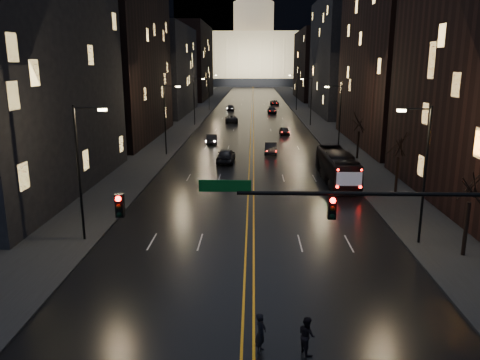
# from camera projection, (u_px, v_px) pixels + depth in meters

# --- Properties ---
(ground) EXTENTS (900.00, 900.00, 0.00)m
(ground) POSITION_uv_depth(u_px,v_px,m) (248.00, 325.00, 21.11)
(ground) COLOR black
(ground) RESTS_ON ground
(road) EXTENTS (20.00, 320.00, 0.02)m
(road) POSITION_uv_depth(u_px,v_px,m) (253.00, 101.00, 147.21)
(road) COLOR black
(road) RESTS_ON ground
(sidewalk_left) EXTENTS (8.00, 320.00, 0.16)m
(sidewalk_left) POSITION_uv_depth(u_px,v_px,m) (209.00, 101.00, 147.57)
(sidewalk_left) COLOR black
(sidewalk_left) RESTS_ON ground
(sidewalk_right) EXTENTS (8.00, 320.00, 0.16)m
(sidewalk_right) POSITION_uv_depth(u_px,v_px,m) (297.00, 101.00, 146.81)
(sidewalk_right) COLOR black
(sidewalk_right) RESTS_ON ground
(center_line) EXTENTS (0.62, 320.00, 0.01)m
(center_line) POSITION_uv_depth(u_px,v_px,m) (253.00, 101.00, 147.20)
(center_line) COLOR orange
(center_line) RESTS_ON road
(building_left_near) EXTENTS (12.00, 28.00, 22.00)m
(building_left_near) POSITION_uv_depth(u_px,v_px,m) (9.00, 69.00, 40.37)
(building_left_near) COLOR black
(building_left_near) RESTS_ON ground
(building_left_mid) EXTENTS (12.00, 30.00, 28.00)m
(building_left_mid) POSITION_uv_depth(u_px,v_px,m) (114.00, 47.00, 70.68)
(building_left_mid) COLOR black
(building_left_mid) RESTS_ON ground
(building_left_far) EXTENTS (12.00, 34.00, 20.00)m
(building_left_far) POSITION_uv_depth(u_px,v_px,m) (162.00, 70.00, 108.51)
(building_left_far) COLOR black
(building_left_far) RESTS_ON ground
(building_left_dist) EXTENTS (12.00, 40.00, 24.00)m
(building_left_dist) POSITION_uv_depth(u_px,v_px,m) (190.00, 62.00, 154.58)
(building_left_dist) COLOR black
(building_left_dist) RESTS_ON ground
(building_right_tall) EXTENTS (12.00, 30.00, 38.00)m
(building_right_tall) POSITION_uv_depth(u_px,v_px,m) (405.00, 8.00, 64.44)
(building_right_tall) COLOR black
(building_right_tall) RESTS_ON ground
(building_right_mid) EXTENTS (12.00, 34.00, 26.00)m
(building_right_mid) POSITION_uv_depth(u_px,v_px,m) (345.00, 57.00, 106.63)
(building_right_mid) COLOR black
(building_right_mid) RESTS_ON ground
(building_right_dist) EXTENTS (12.00, 40.00, 22.00)m
(building_right_dist) POSITION_uv_depth(u_px,v_px,m) (317.00, 65.00, 153.68)
(building_right_dist) COLOR black
(building_right_dist) RESTS_ON ground
(capitol) EXTENTS (90.00, 50.00, 58.50)m
(capitol) POSITION_uv_depth(u_px,v_px,m) (253.00, 53.00, 259.46)
(capitol) COLOR black
(capitol) RESTS_ON ground
(traffic_signal) EXTENTS (17.29, 0.45, 7.00)m
(traffic_signal) POSITION_uv_depth(u_px,v_px,m) (389.00, 219.00, 19.71)
(traffic_signal) COLOR black
(traffic_signal) RESTS_ON ground
(streetlamp_right_near) EXTENTS (2.13, 0.25, 9.00)m
(streetlamp_right_near) POSITION_uv_depth(u_px,v_px,m) (423.00, 169.00, 29.28)
(streetlamp_right_near) COLOR black
(streetlamp_right_near) RESTS_ON ground
(streetlamp_left_near) EXTENTS (2.13, 0.25, 9.00)m
(streetlamp_left_near) POSITION_uv_depth(u_px,v_px,m) (81.00, 167.00, 29.88)
(streetlamp_left_near) COLOR black
(streetlamp_left_near) RESTS_ON ground
(streetlamp_right_mid) EXTENTS (2.13, 0.25, 9.00)m
(streetlamp_right_mid) POSITION_uv_depth(u_px,v_px,m) (338.00, 116.00, 58.38)
(streetlamp_right_mid) COLOR black
(streetlamp_right_mid) RESTS_ON ground
(streetlamp_left_mid) EXTENTS (2.13, 0.25, 9.00)m
(streetlamp_left_mid) POSITION_uv_depth(u_px,v_px,m) (166.00, 116.00, 58.98)
(streetlamp_left_mid) COLOR black
(streetlamp_left_mid) RESTS_ON ground
(streetlamp_right_far) EXTENTS (2.13, 0.25, 9.00)m
(streetlamp_right_far) POSITION_uv_depth(u_px,v_px,m) (310.00, 99.00, 87.48)
(streetlamp_right_far) COLOR black
(streetlamp_right_far) RESTS_ON ground
(streetlamp_left_far) EXTENTS (2.13, 0.25, 9.00)m
(streetlamp_left_far) POSITION_uv_depth(u_px,v_px,m) (195.00, 99.00, 88.08)
(streetlamp_left_far) COLOR black
(streetlamp_left_far) RESTS_ON ground
(streetlamp_right_dist) EXTENTS (2.13, 0.25, 9.00)m
(streetlamp_right_dist) POSITION_uv_depth(u_px,v_px,m) (296.00, 90.00, 116.58)
(streetlamp_right_dist) COLOR black
(streetlamp_right_dist) RESTS_ON ground
(streetlamp_left_dist) EXTENTS (2.13, 0.25, 9.00)m
(streetlamp_left_dist) POSITION_uv_depth(u_px,v_px,m) (210.00, 90.00, 117.18)
(streetlamp_left_dist) COLOR black
(streetlamp_left_dist) RESTS_ON ground
(tree_right_near) EXTENTS (2.40, 2.40, 6.65)m
(tree_right_near) POSITION_uv_depth(u_px,v_px,m) (471.00, 185.00, 27.42)
(tree_right_near) COLOR black
(tree_right_near) RESTS_ON ground
(tree_right_mid) EXTENTS (2.40, 2.40, 6.65)m
(tree_right_mid) POSITION_uv_depth(u_px,v_px,m) (399.00, 145.00, 41.00)
(tree_right_mid) COLOR black
(tree_right_mid) RESTS_ON ground
(tree_right_far) EXTENTS (2.40, 2.40, 6.65)m
(tree_right_far) POSITION_uv_depth(u_px,v_px,m) (359.00, 123.00, 56.52)
(tree_right_far) COLOR black
(tree_right_far) RESTS_ON ground
(bus) EXTENTS (2.74, 11.12, 3.09)m
(bus) POSITION_uv_depth(u_px,v_px,m) (337.00, 167.00, 46.24)
(bus) COLOR black
(bus) RESTS_ON ground
(oncoming_car_a) EXTENTS (2.22, 5.12, 1.72)m
(oncoming_car_a) POSITION_uv_depth(u_px,v_px,m) (226.00, 155.00, 55.75)
(oncoming_car_a) COLOR black
(oncoming_car_a) RESTS_ON ground
(oncoming_car_b) EXTENTS (1.93, 4.52, 1.45)m
(oncoming_car_b) POSITION_uv_depth(u_px,v_px,m) (212.00, 139.00, 68.86)
(oncoming_car_b) COLOR black
(oncoming_car_b) RESTS_ON ground
(oncoming_car_c) EXTENTS (2.84, 5.51, 1.49)m
(oncoming_car_c) POSITION_uv_depth(u_px,v_px,m) (231.00, 119.00, 93.84)
(oncoming_car_c) COLOR black
(oncoming_car_c) RESTS_ON ground
(oncoming_car_d) EXTENTS (2.41, 4.99, 1.40)m
(oncoming_car_d) POSITION_uv_depth(u_px,v_px,m) (230.00, 107.00, 118.76)
(oncoming_car_d) COLOR black
(oncoming_car_d) RESTS_ON ground
(receding_car_a) EXTENTS (1.76, 4.52, 1.47)m
(receding_car_a) POSITION_uv_depth(u_px,v_px,m) (271.00, 148.00, 61.10)
(receding_car_a) COLOR black
(receding_car_a) RESTS_ON ground
(receding_car_b) EXTENTS (1.71, 3.95, 1.32)m
(receding_car_b) POSITION_uv_depth(u_px,v_px,m) (285.00, 131.00, 77.44)
(receding_car_b) COLOR black
(receding_car_b) RESTS_ON ground
(receding_car_c) EXTENTS (2.14, 5.15, 1.49)m
(receding_car_c) POSITION_uv_depth(u_px,v_px,m) (272.00, 110.00, 111.00)
(receding_car_c) COLOR black
(receding_car_c) RESTS_ON ground
(receding_car_d) EXTENTS (2.45, 5.10, 1.40)m
(receding_car_d) POSITION_uv_depth(u_px,v_px,m) (275.00, 103.00, 133.23)
(receding_car_d) COLOR black
(receding_car_d) RESTS_ON ground
(pedestrian_a) EXTENTS (0.59, 0.73, 1.72)m
(pedestrian_a) POSITION_uv_depth(u_px,v_px,m) (261.00, 333.00, 18.95)
(pedestrian_a) COLOR black
(pedestrian_a) RESTS_ON ground
(pedestrian_b) EXTENTS (0.71, 0.89, 1.61)m
(pedestrian_b) POSITION_uv_depth(u_px,v_px,m) (307.00, 335.00, 18.91)
(pedestrian_b) COLOR black
(pedestrian_b) RESTS_ON ground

